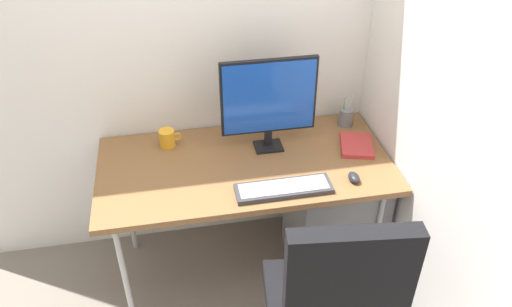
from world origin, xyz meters
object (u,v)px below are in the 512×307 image
at_px(monitor, 269,99).
at_px(mouse, 354,178).
at_px(keyboard, 284,189).
at_px(pen_holder, 346,117).
at_px(notebook, 357,145).
at_px(coffee_mug, 167,138).
at_px(filing_cabinet, 333,218).

distance_m(monitor, mouse, 0.56).
bearing_deg(keyboard, pen_holder, 46.84).
relative_size(keyboard, pen_holder, 2.48).
height_order(pen_holder, notebook, pen_holder).
height_order(mouse, coffee_mug, coffee_mug).
relative_size(pen_holder, coffee_mug, 1.58).
bearing_deg(notebook, monitor, -176.94).
bearing_deg(keyboard, mouse, 1.91).
height_order(filing_cabinet, pen_holder, pen_holder).
xyz_separation_m(monitor, pen_holder, (0.46, 0.13, -0.23)).
bearing_deg(pen_holder, coffee_mug, -178.41).
bearing_deg(keyboard, monitor, 89.47).
xyz_separation_m(filing_cabinet, monitor, (-0.34, 0.16, 0.70)).
bearing_deg(monitor, notebook, -11.79).
xyz_separation_m(pen_holder, notebook, (-0.01, -0.22, -0.04)).
height_order(filing_cabinet, monitor, monitor).
distance_m(filing_cabinet, notebook, 0.45).
bearing_deg(pen_holder, notebook, -93.75).
xyz_separation_m(filing_cabinet, coffee_mug, (-0.85, 0.26, 0.46)).
bearing_deg(notebook, mouse, -97.66).
xyz_separation_m(filing_cabinet, mouse, (0.00, -0.20, 0.44)).
height_order(keyboard, coffee_mug, coffee_mug).
bearing_deg(pen_holder, filing_cabinet, -113.25).
distance_m(monitor, notebook, 0.53).
bearing_deg(coffee_mug, filing_cabinet, -17.08).
bearing_deg(pen_holder, monitor, -164.38).
xyz_separation_m(keyboard, coffee_mug, (-0.51, 0.47, 0.03)).
relative_size(filing_cabinet, coffee_mug, 5.72).
distance_m(mouse, pen_holder, 0.50).
relative_size(monitor, notebook, 2.30).
bearing_deg(coffee_mug, mouse, -28.39).
height_order(keyboard, mouse, mouse).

